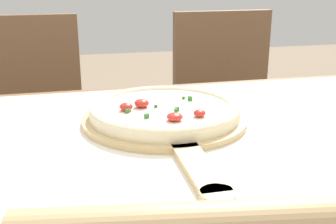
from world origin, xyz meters
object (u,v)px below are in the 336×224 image
at_px(pizza_peel, 167,122).
at_px(pizza, 165,110).
at_px(chair_left, 29,130).
at_px(chair_right, 228,115).

distance_m(pizza_peel, pizza, 0.03).
xyz_separation_m(pizza_peel, chair_left, (-0.33, 0.65, -0.23)).
height_order(pizza, chair_right, chair_right).
xyz_separation_m(pizza_peel, pizza, (-0.00, 0.02, 0.02)).
relative_size(pizza_peel, pizza, 1.70).
relative_size(pizza_peel, chair_right, 0.57).
height_order(pizza_peel, chair_right, chair_right).
relative_size(pizza, chair_right, 0.33).
height_order(chair_left, chair_right, same).
xyz_separation_m(pizza_peel, chair_right, (0.39, 0.65, -0.23)).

